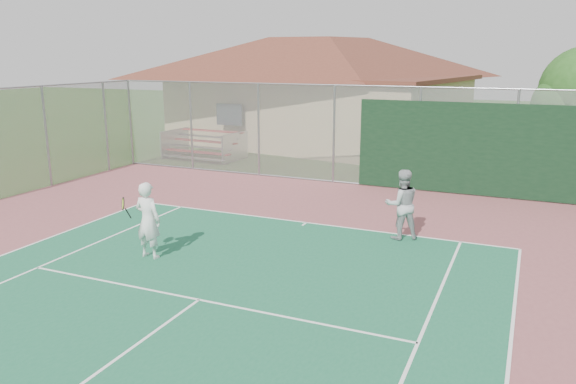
% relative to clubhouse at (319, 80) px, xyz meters
% --- Properties ---
extents(back_fence, '(20.08, 0.11, 3.53)m').
position_rel_clubhouse_xyz_m(back_fence, '(6.97, -8.81, -1.58)').
color(back_fence, gray).
rests_on(back_fence, ground).
extents(side_fence_left, '(0.08, 9.00, 3.50)m').
position_rel_clubhouse_xyz_m(side_fence_left, '(-5.13, -13.29, -1.50)').
color(side_fence_left, gray).
rests_on(side_fence_left, ground).
extents(clubhouse, '(16.26, 12.20, 6.40)m').
position_rel_clubhouse_xyz_m(clubhouse, '(0.00, 0.00, 0.00)').
color(clubhouse, tan).
rests_on(clubhouse, ground).
extents(bleachers, '(3.36, 2.14, 1.23)m').
position_rel_clubhouse_xyz_m(bleachers, '(-3.03, -6.50, -2.60)').
color(bleachers, '#A32D25').
rests_on(bleachers, ground).
extents(player_white_front, '(0.90, 0.67, 1.76)m').
position_rel_clubhouse_xyz_m(player_white_front, '(2.59, -17.87, -2.36)').
color(player_white_front, silver).
rests_on(player_white_front, ground).
extents(player_grey_back, '(1.08, 1.00, 1.77)m').
position_rel_clubhouse_xyz_m(player_grey_back, '(7.54, -14.22, -2.37)').
color(player_grey_back, '#A6A9AB').
rests_on(player_grey_back, ground).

